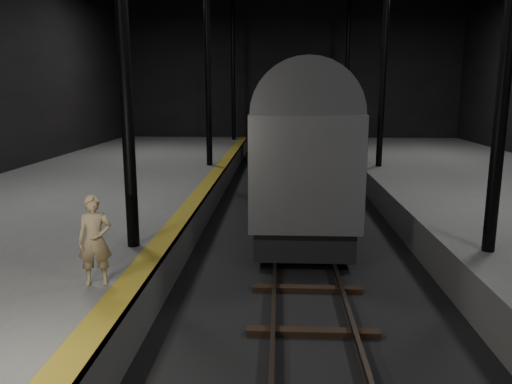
{
  "coord_description": "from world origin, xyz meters",
  "views": [
    {
      "loc": [
        -0.63,
        -14.31,
        4.33
      ],
      "look_at": [
        -1.17,
        -2.91,
        2.0
      ],
      "focal_mm": 35.0,
      "sensor_mm": 36.0,
      "label": 1
    }
  ],
  "objects": [
    {
      "name": "track",
      "position": [
        0.0,
        0.0,
        0.07
      ],
      "size": [
        2.4,
        43.0,
        0.24
      ],
      "color": "#3F3328",
      "rests_on": "ground"
    },
    {
      "name": "woman",
      "position": [
        -3.8,
        -6.2,
        1.79
      ],
      "size": [
        0.65,
        0.5,
        1.59
      ],
      "primitive_type": "imported",
      "rotation": [
        0.0,
        0.0,
        0.22
      ],
      "color": "tan",
      "rests_on": "platform_left"
    },
    {
      "name": "platform_left",
      "position": [
        -7.5,
        0.0,
        0.5
      ],
      "size": [
        9.0,
        43.8,
        1.0
      ],
      "primitive_type": "cube",
      "color": "#535350",
      "rests_on": "ground"
    },
    {
      "name": "tactile_strip",
      "position": [
        -3.25,
        0.0,
        1.0
      ],
      "size": [
        0.5,
        43.8,
        0.01
      ],
      "primitive_type": "cube",
      "color": "olive",
      "rests_on": "platform_left"
    },
    {
      "name": "train",
      "position": [
        -0.0,
        6.32,
        2.78
      ],
      "size": [
        2.8,
        18.68,
        4.99
      ],
      "color": "#9FA2A7",
      "rests_on": "ground"
    },
    {
      "name": "ground",
      "position": [
        0.0,
        0.0,
        0.0
      ],
      "size": [
        44.0,
        44.0,
        0.0
      ],
      "primitive_type": "plane",
      "color": "black",
      "rests_on": "ground"
    }
  ]
}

